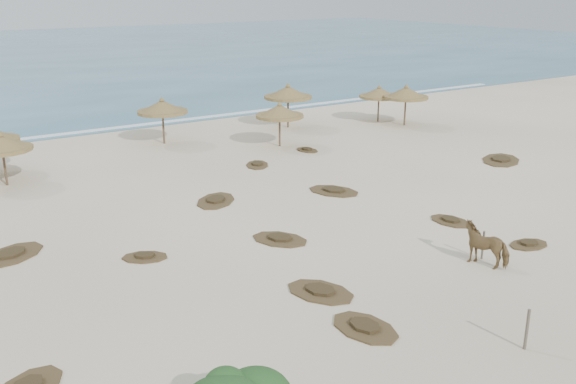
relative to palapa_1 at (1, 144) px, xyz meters
name	(u,v)px	position (x,y,z in m)	size (l,w,h in m)	color
ground	(370,277)	(7.92, -16.71, -1.97)	(160.00, 160.00, 0.00)	beige
foam_line	(111,129)	(7.92, 9.29, -1.96)	(70.00, 0.60, 0.01)	white
palapa_1	(1,144)	(0.00, 0.00, 0.00)	(3.41, 3.41, 2.54)	brown
palapa_3	(162,108)	(9.28, 3.68, 0.15)	(3.23, 3.23, 2.73)	brown
palapa_4	(280,112)	(14.62, -0.53, 0.04)	(3.57, 3.57, 2.58)	brown
palapa_5	(288,93)	(17.75, 3.47, 0.27)	(3.92, 3.92, 2.88)	brown
palapa_6	(406,93)	(24.55, -0.16, 0.14)	(3.13, 3.13, 2.72)	brown
palapa_7	(379,93)	(23.84, 1.69, -0.04)	(3.44, 3.44, 2.49)	brown
horse	(487,244)	(11.83, -17.98, -1.28)	(0.75, 1.64, 1.38)	olive
fence_post_near	(527,329)	(8.53, -22.14, -1.40)	(0.09, 0.09, 1.14)	brown
fence_post_far	(483,245)	(12.03, -17.67, -1.46)	(0.07, 0.07, 1.01)	brown
scrub_1	(11,254)	(-1.42, -8.71, -1.92)	(2.92, 2.65, 0.16)	#503D23
scrub_2	(145,257)	(2.38, -11.39, -1.92)	(1.87, 1.66, 0.16)	#503D23
scrub_3	(334,191)	(12.18, -9.02, -1.92)	(2.46, 2.81, 0.16)	#503D23
scrub_4	(450,221)	(13.77, -14.57, -1.92)	(1.34, 1.87, 0.16)	#503D23
scrub_5	(501,160)	(22.77, -9.55, -1.92)	(3.45, 3.16, 0.16)	#503D23
scrub_7	(257,165)	(11.47, -3.39, -1.92)	(1.87, 2.10, 0.16)	#503D23
scrub_9	(320,291)	(5.94, -16.74, -1.92)	(2.19, 2.60, 0.16)	#503D23
scrub_10	(307,150)	(15.36, -2.25, -1.92)	(1.13, 1.57, 0.16)	#503D23
scrub_11	(365,327)	(5.72, -19.14, -1.92)	(1.66, 2.28, 0.16)	#503D23
scrub_12	(529,244)	(14.36, -17.78, -1.92)	(1.66, 1.20, 0.16)	#503D23
scrub_13	(216,200)	(7.10, -7.36, -1.92)	(2.73, 2.73, 0.16)	#503D23
scrub_14	(280,239)	(7.11, -12.54, -1.92)	(2.31, 2.55, 0.16)	#503D23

